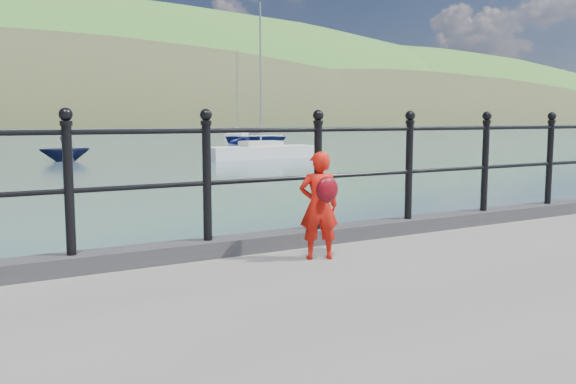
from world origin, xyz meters
TOP-DOWN VIEW (x-y plane):
  - ground at (0.00, 0.00)m, footprint 600.00×600.00m
  - kerb at (0.00, -0.15)m, footprint 60.00×0.30m
  - railing at (0.00, -0.15)m, footprint 18.11×0.11m
  - far_shore at (38.34, 239.41)m, footprint 830.00×200.00m
  - child at (0.22, -0.75)m, footprint 0.42×0.36m
  - launch_blue at (22.35, 43.12)m, footprint 6.62×6.59m
  - launch_navy at (3.39, 28.76)m, footprint 2.60×2.26m
  - sailboat_far at (26.81, 56.45)m, footprint 5.33×6.96m
  - sailboat_near at (13.56, 25.67)m, footprint 6.57×1.97m

SIDE VIEW (x-z plane):
  - far_shore at x=38.34m, z-range -100.57..55.43m
  - ground at x=0.00m, z-range 0.00..0.00m
  - sailboat_near at x=13.56m, z-range -4.12..4.80m
  - sailboat_far at x=26.81m, z-range -4.62..5.30m
  - launch_blue at x=22.35m, z-range 0.00..1.13m
  - launch_navy at x=3.39m, z-range 0.00..1.34m
  - kerb at x=0.00m, z-range 1.00..1.15m
  - child at x=0.22m, z-range 1.01..1.98m
  - railing at x=0.00m, z-range 1.23..2.42m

